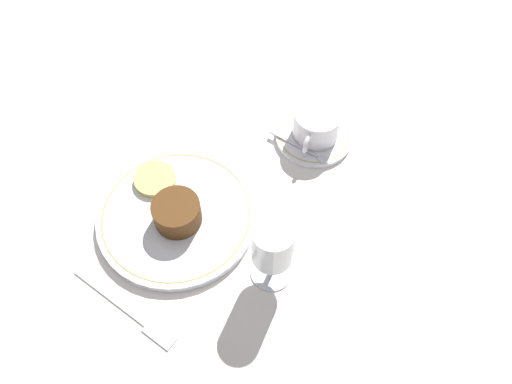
{
  "coord_description": "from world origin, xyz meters",
  "views": [
    {
      "loc": [
        0.32,
        0.23,
        0.71
      ],
      "look_at": [
        -0.07,
        0.06,
        0.04
      ],
      "focal_mm": 35.0,
      "sensor_mm": 36.0,
      "label": 1
    }
  ],
  "objects_px": {
    "dinner_plate": "(178,214)",
    "fork": "(133,315)",
    "coffee_cup": "(317,124)",
    "wine_glass": "(273,247)",
    "dessert_cake": "(177,213)"
  },
  "relations": [
    {
      "from": "wine_glass",
      "to": "coffee_cup",
      "type": "bearing_deg",
      "value": -174.41
    },
    {
      "from": "dessert_cake",
      "to": "coffee_cup",
      "type": "bearing_deg",
      "value": 150.92
    },
    {
      "from": "coffee_cup",
      "to": "wine_glass",
      "type": "distance_m",
      "value": 0.28
    },
    {
      "from": "coffee_cup",
      "to": "wine_glass",
      "type": "height_order",
      "value": "wine_glass"
    },
    {
      "from": "dinner_plate",
      "to": "coffee_cup",
      "type": "bearing_deg",
      "value": 148.36
    },
    {
      "from": "fork",
      "to": "dessert_cake",
      "type": "distance_m",
      "value": 0.17
    },
    {
      "from": "fork",
      "to": "dessert_cake",
      "type": "bearing_deg",
      "value": -176.54
    },
    {
      "from": "fork",
      "to": "dessert_cake",
      "type": "xyz_separation_m",
      "value": [
        -0.16,
        -0.01,
        0.03
      ]
    },
    {
      "from": "dinner_plate",
      "to": "wine_glass",
      "type": "bearing_deg",
      "value": 79.68
    },
    {
      "from": "fork",
      "to": "wine_glass",
      "type": "bearing_deg",
      "value": 131.57
    },
    {
      "from": "dinner_plate",
      "to": "fork",
      "type": "distance_m",
      "value": 0.18
    },
    {
      "from": "coffee_cup",
      "to": "fork",
      "type": "distance_m",
      "value": 0.44
    },
    {
      "from": "dinner_plate",
      "to": "fork",
      "type": "xyz_separation_m",
      "value": [
        0.17,
        0.02,
        -0.01
      ]
    },
    {
      "from": "coffee_cup",
      "to": "wine_glass",
      "type": "relative_size",
      "value": 0.82
    },
    {
      "from": "dinner_plate",
      "to": "fork",
      "type": "bearing_deg",
      "value": 6.0
    }
  ]
}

